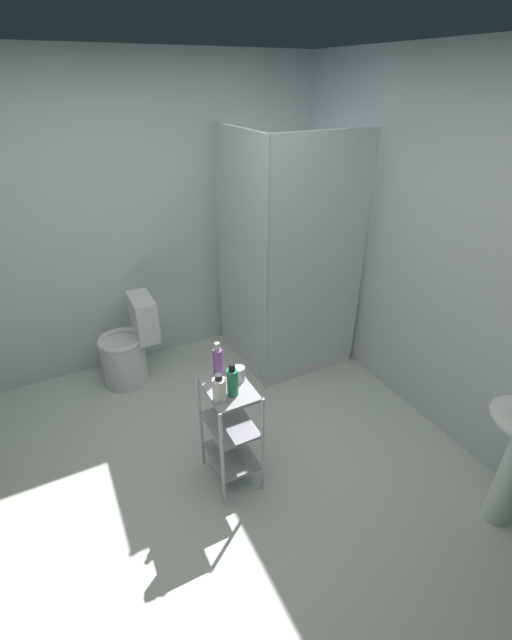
% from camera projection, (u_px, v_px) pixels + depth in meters
% --- Properties ---
extents(ground_plane, '(4.20, 4.20, 0.02)m').
position_uv_depth(ground_plane, '(207.00, 506.00, 2.62)').
color(ground_plane, silver).
extents(wall_back, '(4.20, 0.14, 2.50)m').
position_uv_depth(wall_back, '(466.00, 265.00, 2.71)').
color(wall_back, silver).
rests_on(wall_back, ground_plane).
extents(wall_left, '(0.10, 4.20, 2.50)m').
position_uv_depth(wall_left, '(115.00, 226.00, 3.42)').
color(wall_left, silver).
rests_on(wall_left, ground_plane).
extents(shower_stall, '(0.92, 0.92, 2.00)m').
position_uv_depth(shower_stall, '(281.00, 313.00, 3.78)').
color(shower_stall, white).
rests_on(shower_stall, ground_plane).
extents(toilet, '(0.37, 0.49, 0.76)m').
position_uv_depth(toilet, '(129.00, 348.00, 3.56)').
color(toilet, white).
rests_on(toilet, ground_plane).
extents(storage_cart, '(0.38, 0.28, 0.74)m').
position_uv_depth(storage_cart, '(230.00, 426.00, 2.60)').
color(storage_cart, silver).
rests_on(storage_cart, ground_plane).
extents(conditioner_bottle_purple, '(0.06, 0.06, 0.23)m').
position_uv_depth(conditioner_bottle_purple, '(218.00, 362.00, 2.50)').
color(conditioner_bottle_purple, '#8C4AA0').
rests_on(conditioner_bottle_purple, storage_cart).
extents(lotion_bottle_white, '(0.08, 0.08, 0.18)m').
position_uv_depth(lotion_bottle_white, '(219.00, 389.00, 2.31)').
color(lotion_bottle_white, white).
rests_on(lotion_bottle_white, storage_cart).
extents(body_wash_bottle_green, '(0.06, 0.06, 0.21)m').
position_uv_depth(body_wash_bottle_green, '(232.00, 382.00, 2.35)').
color(body_wash_bottle_green, '#2A8C5E').
rests_on(body_wash_bottle_green, storage_cart).
extents(rinse_cup, '(0.07, 0.07, 0.09)m').
position_uv_depth(rinse_cup, '(239.00, 374.00, 2.49)').
color(rinse_cup, silver).
rests_on(rinse_cup, storage_cart).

